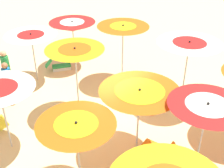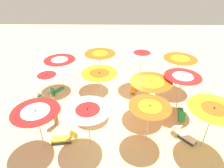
{
  "view_description": "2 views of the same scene",
  "coord_description": "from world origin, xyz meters",
  "px_view_note": "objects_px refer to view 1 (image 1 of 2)",
  "views": [
    {
      "loc": [
        -5.96,
        -5.35,
        6.35
      ],
      "look_at": [
        0.74,
        0.22,
        1.09
      ],
      "focal_mm": 46.7,
      "sensor_mm": 36.0,
      "label": 1
    },
    {
      "loc": [
        -9.29,
        0.24,
        7.42
      ],
      "look_at": [
        1.16,
        0.39,
        1.02
      ],
      "focal_mm": 31.48,
      "sensor_mm": 36.0,
      "label": 2
    }
  ],
  "objects_px": {
    "beach_umbrella_9": "(77,128)",
    "beach_umbrella_2": "(123,30)",
    "lounger_0": "(159,149)",
    "lounger_3": "(160,104)",
    "lounger_5": "(59,66)",
    "beach_umbrella_5": "(139,96)",
    "beach_umbrella_4": "(207,110)",
    "beachgoer_1": "(8,83)",
    "beach_umbrella_6": "(75,55)",
    "beach_umbrella_7": "(31,39)",
    "beach_umbrella_3": "(72,26)",
    "beachgoer_0": "(7,71)",
    "beach_umbrella_1": "(189,48)"
  },
  "relations": [
    {
      "from": "beach_umbrella_9",
      "to": "beach_umbrella_2",
      "type": "bearing_deg",
      "value": 26.77
    },
    {
      "from": "lounger_0",
      "to": "lounger_3",
      "type": "height_order",
      "value": "lounger_3"
    },
    {
      "from": "lounger_5",
      "to": "beach_umbrella_5",
      "type": "bearing_deg",
      "value": -75.12
    },
    {
      "from": "beach_umbrella_4",
      "to": "beachgoer_1",
      "type": "height_order",
      "value": "beach_umbrella_4"
    },
    {
      "from": "beach_umbrella_6",
      "to": "beach_umbrella_7",
      "type": "xyz_separation_m",
      "value": [
        0.48,
        3.03,
        -0.39
      ]
    },
    {
      "from": "beach_umbrella_7",
      "to": "lounger_5",
      "type": "bearing_deg",
      "value": -0.82
    },
    {
      "from": "lounger_3",
      "to": "beach_umbrella_7",
      "type": "bearing_deg",
      "value": 125.67
    },
    {
      "from": "beach_umbrella_4",
      "to": "beach_umbrella_7",
      "type": "xyz_separation_m",
      "value": [
        0.35,
        7.51,
        -0.19
      ]
    },
    {
      "from": "lounger_0",
      "to": "beach_umbrella_3",
      "type": "bearing_deg",
      "value": -27.54
    },
    {
      "from": "beach_umbrella_6",
      "to": "beachgoer_0",
      "type": "xyz_separation_m",
      "value": [
        -0.81,
        3.07,
        -1.34
      ]
    },
    {
      "from": "beach_umbrella_2",
      "to": "beach_umbrella_6",
      "type": "xyz_separation_m",
      "value": [
        -2.73,
        -0.16,
        0.0
      ]
    },
    {
      "from": "lounger_5",
      "to": "beach_umbrella_6",
      "type": "bearing_deg",
      "value": -86.1
    },
    {
      "from": "beach_umbrella_2",
      "to": "beach_umbrella_4",
      "type": "height_order",
      "value": "beach_umbrella_2"
    },
    {
      "from": "beach_umbrella_3",
      "to": "beach_umbrella_5",
      "type": "relative_size",
      "value": 0.97
    },
    {
      "from": "beach_umbrella_9",
      "to": "beachgoer_1",
      "type": "xyz_separation_m",
      "value": [
        1.02,
        4.67,
        -1.02
      ]
    },
    {
      "from": "beach_umbrella_5",
      "to": "lounger_0",
      "type": "bearing_deg",
      "value": -66.06
    },
    {
      "from": "beach_umbrella_2",
      "to": "beach_umbrella_4",
      "type": "xyz_separation_m",
      "value": [
        -2.6,
        -4.64,
        -0.2
      ]
    },
    {
      "from": "beach_umbrella_3",
      "to": "lounger_3",
      "type": "height_order",
      "value": "beach_umbrella_3"
    },
    {
      "from": "beach_umbrella_1",
      "to": "beach_umbrella_9",
      "type": "xyz_separation_m",
      "value": [
        -5.13,
        0.21,
        -0.36
      ]
    },
    {
      "from": "beach_umbrella_2",
      "to": "beachgoer_1",
      "type": "distance_m",
      "value": 4.74
    },
    {
      "from": "lounger_5",
      "to": "beach_umbrella_1",
      "type": "bearing_deg",
      "value": -44.83
    },
    {
      "from": "beach_umbrella_9",
      "to": "lounger_3",
      "type": "height_order",
      "value": "beach_umbrella_9"
    },
    {
      "from": "beach_umbrella_9",
      "to": "lounger_5",
      "type": "bearing_deg",
      "value": 53.28
    },
    {
      "from": "beach_umbrella_6",
      "to": "lounger_5",
      "type": "bearing_deg",
      "value": 60.08
    },
    {
      "from": "beach_umbrella_3",
      "to": "beach_umbrella_9",
      "type": "height_order",
      "value": "beach_umbrella_3"
    },
    {
      "from": "beach_umbrella_9",
      "to": "lounger_0",
      "type": "xyz_separation_m",
      "value": [
        2.32,
        -0.98,
        -1.75
      ]
    },
    {
      "from": "beach_umbrella_2",
      "to": "beach_umbrella_7",
      "type": "relative_size",
      "value": 1.18
    },
    {
      "from": "beach_umbrella_1",
      "to": "beach_umbrella_4",
      "type": "height_order",
      "value": "beach_umbrella_1"
    },
    {
      "from": "beach_umbrella_3",
      "to": "beach_umbrella_7",
      "type": "xyz_separation_m",
      "value": [
        -2.02,
        0.24,
        -0.0
      ]
    },
    {
      "from": "beach_umbrella_2",
      "to": "beach_umbrella_3",
      "type": "bearing_deg",
      "value": 95.03
    },
    {
      "from": "beach_umbrella_3",
      "to": "beachgoer_0",
      "type": "xyz_separation_m",
      "value": [
        -3.31,
        0.28,
        -0.95
      ]
    },
    {
      "from": "beach_umbrella_6",
      "to": "beachgoer_1",
      "type": "height_order",
      "value": "beach_umbrella_6"
    },
    {
      "from": "beach_umbrella_5",
      "to": "beach_umbrella_7",
      "type": "bearing_deg",
      "value": 82.88
    },
    {
      "from": "beach_umbrella_9",
      "to": "lounger_3",
      "type": "xyz_separation_m",
      "value": [
        4.33,
        0.21,
        -1.74
      ]
    },
    {
      "from": "beach_umbrella_2",
      "to": "beach_umbrella_6",
      "type": "distance_m",
      "value": 2.74
    },
    {
      "from": "beach_umbrella_4",
      "to": "beachgoer_0",
      "type": "relative_size",
      "value": 1.28
    },
    {
      "from": "beach_umbrella_4",
      "to": "lounger_3",
      "type": "relative_size",
      "value": 1.87
    },
    {
      "from": "beach_umbrella_1",
      "to": "beach_umbrella_6",
      "type": "xyz_separation_m",
      "value": [
        -2.85,
        2.58,
        0.0
      ]
    },
    {
      "from": "beach_umbrella_2",
      "to": "beachgoer_0",
      "type": "bearing_deg",
      "value": 140.58
    },
    {
      "from": "beach_umbrella_7",
      "to": "lounger_3",
      "type": "distance_m",
      "value": 5.68
    },
    {
      "from": "lounger_3",
      "to": "beachgoer_1",
      "type": "height_order",
      "value": "beachgoer_1"
    },
    {
      "from": "beach_umbrella_7",
      "to": "beach_umbrella_4",
      "type": "bearing_deg",
      "value": -92.7
    },
    {
      "from": "beach_umbrella_7",
      "to": "beachgoer_1",
      "type": "height_order",
      "value": "beach_umbrella_7"
    },
    {
      "from": "beach_umbrella_1",
      "to": "beach_umbrella_9",
      "type": "relative_size",
      "value": 1.19
    },
    {
      "from": "beach_umbrella_9",
      "to": "lounger_0",
      "type": "distance_m",
      "value": 3.07
    },
    {
      "from": "beach_umbrella_1",
      "to": "beach_umbrella_5",
      "type": "bearing_deg",
      "value": -177.29
    },
    {
      "from": "lounger_5",
      "to": "beachgoer_0",
      "type": "bearing_deg",
      "value": -147.55
    },
    {
      "from": "beach_umbrella_9",
      "to": "lounger_0",
      "type": "relative_size",
      "value": 1.83
    },
    {
      "from": "lounger_3",
      "to": "beach_umbrella_5",
      "type": "bearing_deg",
      "value": -147.24
    },
    {
      "from": "beach_umbrella_6",
      "to": "lounger_5",
      "type": "xyz_separation_m",
      "value": [
        1.73,
        3.01,
        -2.1
      ]
    }
  ]
}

